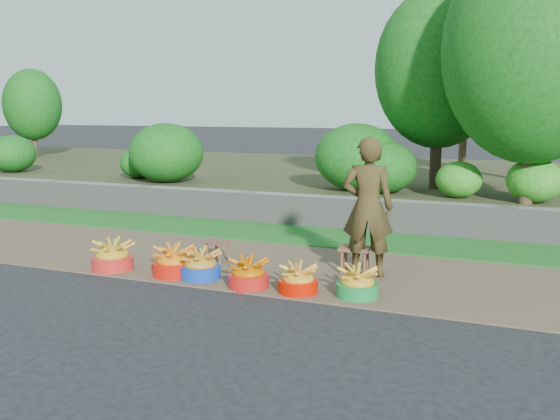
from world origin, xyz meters
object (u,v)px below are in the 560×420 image
at_px(basin_d, 248,275).
at_px(basin_e, 298,281).
at_px(basin_f, 357,284).
at_px(stool_right, 355,252).
at_px(basin_a, 113,257).
at_px(basin_b, 174,263).
at_px(vendor_woman, 368,207).
at_px(basin_c, 201,266).
at_px(stool_left, 218,245).

relative_size(basin_d, basin_e, 1.06).
height_order(basin_f, stool_right, stool_right).
distance_m(basin_a, basin_d, 1.94).
distance_m(basin_e, stool_right, 1.13).
distance_m(basin_a, stool_right, 3.07).
relative_size(basin_a, basin_e, 1.18).
relative_size(basin_a, basin_b, 1.01).
relative_size(basin_e, vendor_woman, 0.26).
bearing_deg(stool_right, basin_c, -149.18).
distance_m(basin_d, basin_f, 1.26).
bearing_deg(vendor_woman, stool_right, -32.61).
xyz_separation_m(basin_c, stool_left, (-0.22, 0.84, 0.08)).
distance_m(basin_c, basin_e, 1.30).
relative_size(basin_e, basin_f, 0.96).
height_order(basin_c, vendor_woman, vendor_woman).
xyz_separation_m(basin_b, vendor_woman, (2.18, 0.92, 0.70)).
bearing_deg(basin_a, basin_f, 1.34).
distance_m(basin_b, stool_left, 0.86).
relative_size(basin_b, vendor_woman, 0.30).
bearing_deg(basin_e, basin_a, 179.41).
height_order(basin_d, stool_left, basin_d).
distance_m(basin_b, basin_f, 2.32).
distance_m(basin_b, vendor_woman, 2.47).
bearing_deg(basin_d, basin_b, 174.79).
bearing_deg(basin_d, basin_e, 1.40).
bearing_deg(basin_c, vendor_woman, 26.67).
xyz_separation_m(basin_a, basin_f, (3.20, 0.07, -0.02)).
bearing_deg(vendor_woman, basin_d, 31.44).
bearing_deg(basin_f, vendor_woman, 98.84).
bearing_deg(basin_d, stool_right, 48.78).
bearing_deg(basin_a, basin_d, -1.21).
xyz_separation_m(basin_d, basin_f, (1.26, 0.12, -0.00)).
bearing_deg(stool_right, stool_left, -175.66).
relative_size(basin_b, stool_left, 1.38).
relative_size(basin_a, stool_right, 1.34).
bearing_deg(basin_e, basin_b, 177.18).
xyz_separation_m(basin_d, stool_right, (0.95, 1.08, 0.12)).
bearing_deg(vendor_woman, basin_a, 6.92).
xyz_separation_m(stool_left, vendor_woman, (2.03, 0.07, 0.63)).
distance_m(basin_d, stool_left, 1.31).
bearing_deg(basin_c, basin_a, -177.06).
relative_size(basin_b, basin_d, 1.10).
relative_size(basin_e, stool_right, 1.14).
xyz_separation_m(stool_left, stool_right, (1.86, 0.14, 0.04)).
relative_size(basin_a, vendor_woman, 0.31).
distance_m(basin_d, vendor_woman, 1.67).
bearing_deg(vendor_woman, stool_left, -8.70).
bearing_deg(basin_a, basin_b, 3.65).
bearing_deg(stool_right, basin_d, -131.22).
height_order(basin_d, vendor_woman, vendor_woman).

